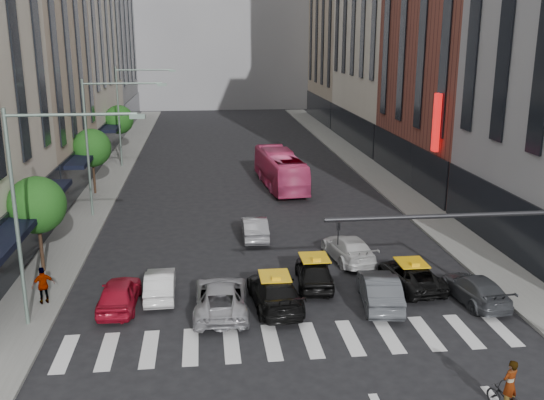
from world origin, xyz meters
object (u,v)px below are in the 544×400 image
object	(u,v)px
taxi_center	(314,272)
bus	(280,169)
car_red	(119,294)
car_white_front	(160,284)
streetlamp_near	(38,190)
pedestrian_far	(43,285)
streetlamp_mid	(101,130)
streetlamp_far	(129,103)
taxi_left	(275,291)

from	to	relation	value
taxi_center	bus	xyz separation A→B (m)	(0.90, 20.03, 0.73)
car_red	car_white_front	bearing A→B (deg)	-147.99
car_white_front	taxi_center	world-z (taller)	taxi_center
streetlamp_near	car_white_front	bearing A→B (deg)	28.87
bus	pedestrian_far	distance (m)	24.85
streetlamp_mid	pedestrian_far	world-z (taller)	streetlamp_mid
car_white_front	pedestrian_far	xyz separation A→B (m)	(-5.11, -0.43, 0.37)
streetlamp_far	taxi_center	xyz separation A→B (m)	(11.75, -29.11, -5.19)
streetlamp_near	car_red	distance (m)	6.01
car_white_front	taxi_center	bearing A→B (deg)	-177.66
car_white_front	bus	distance (m)	22.12
streetlamp_far	car_white_front	distance (m)	30.37
car_red	taxi_left	xyz separation A→B (m)	(6.92, -0.63, 0.03)
taxi_center	pedestrian_far	bearing A→B (deg)	8.90
car_white_front	bus	world-z (taller)	bus
taxi_center	pedestrian_far	world-z (taller)	pedestrian_far
car_red	car_white_front	distance (m)	2.01
streetlamp_mid	bus	world-z (taller)	streetlamp_mid
car_red	streetlamp_near	bearing A→B (deg)	29.76
car_white_front	car_red	bearing A→B (deg)	28.87
pedestrian_far	streetlamp_far	bearing A→B (deg)	-116.95
streetlamp_near	streetlamp_mid	world-z (taller)	same
car_red	bus	xyz separation A→B (m)	(10.01, 21.51, 0.75)
streetlamp_near	bus	size ratio (longest dim) A/B	0.87
streetlamp_mid	taxi_center	size ratio (longest dim) A/B	2.15
streetlamp_near	taxi_left	distance (m)	10.90
taxi_center	bus	size ratio (longest dim) A/B	0.41
streetlamp_mid	pedestrian_far	xyz separation A→B (m)	(-0.73, -14.01, -4.90)
taxi_left	car_white_front	bearing A→B (deg)	-21.62
streetlamp_mid	car_white_front	xyz separation A→B (m)	(4.38, -13.59, -5.27)
car_red	taxi_center	bearing A→B (deg)	-168.94
streetlamp_near	car_red	size ratio (longest dim) A/B	2.21
streetlamp_far	streetlamp_near	bearing A→B (deg)	-90.00
taxi_center	bus	bearing A→B (deg)	-87.82
car_red	taxi_center	distance (m)	9.23
car_red	taxi_left	distance (m)	6.95
taxi_left	bus	world-z (taller)	bus
streetlamp_near	car_red	xyz separation A→B (m)	(2.64, 1.40, -5.21)
streetlamp_mid	taxi_left	size ratio (longest dim) A/B	1.81
streetlamp_far	taxi_center	size ratio (longest dim) A/B	2.15
taxi_left	bus	xyz separation A→B (m)	(3.09, 22.14, 0.72)
car_white_front	pedestrian_far	size ratio (longest dim) A/B	2.25
streetlamp_near	streetlamp_far	world-z (taller)	same
taxi_left	taxi_center	xyz separation A→B (m)	(2.19, 2.11, -0.01)
taxi_left	streetlamp_mid	bearing A→B (deg)	-61.95
car_red	bus	world-z (taller)	bus
streetlamp_mid	taxi_center	bearing A→B (deg)	-48.13
taxi_left	pedestrian_far	world-z (taller)	pedestrian_far
streetlamp_near	car_red	bearing A→B (deg)	27.97
taxi_center	streetlamp_mid	bearing A→B (deg)	-43.37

